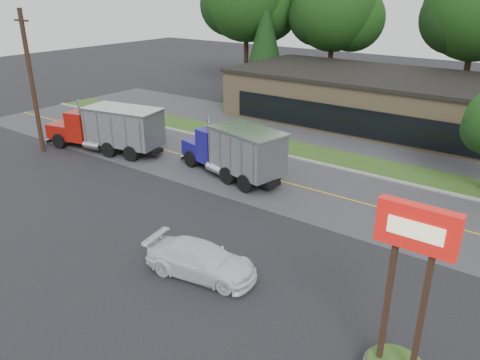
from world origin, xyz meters
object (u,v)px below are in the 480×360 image
(dump_truck_red, at_px, (110,127))
(dump_truck_blue, at_px, (236,150))
(rally_car, at_px, (201,260))
(bilo_sign, at_px, (401,326))
(utility_pole, at_px, (32,82))

(dump_truck_red, height_order, dump_truck_blue, same)
(dump_truck_red, bearing_deg, rally_car, 141.59)
(bilo_sign, xyz_separation_m, dump_truck_red, (-24.39, 9.05, -0.21))
(rally_car, bearing_deg, dump_truck_blue, 18.81)
(dump_truck_red, xyz_separation_m, rally_car, (15.87, -8.27, -1.11))
(utility_pole, bearing_deg, dump_truck_red, 36.60)
(bilo_sign, bearing_deg, dump_truck_blue, 143.22)
(dump_truck_red, bearing_deg, utility_pole, 25.72)
(bilo_sign, height_order, dump_truck_red, bilo_sign)
(utility_pole, xyz_separation_m, bilo_sign, (28.50, -6.00, -3.07))
(utility_pole, xyz_separation_m, rally_car, (19.98, -5.22, -4.39))
(utility_pole, relative_size, dump_truck_red, 1.04)
(bilo_sign, bearing_deg, dump_truck_red, 159.64)
(dump_truck_blue, bearing_deg, rally_car, 132.34)
(bilo_sign, relative_size, dump_truck_blue, 0.73)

